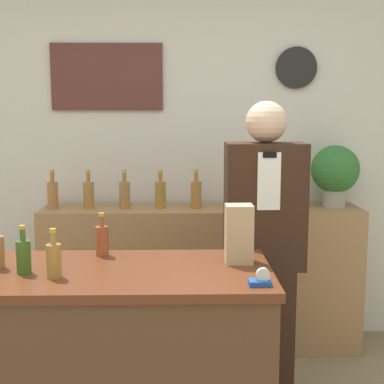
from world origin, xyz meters
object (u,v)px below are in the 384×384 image
at_px(shopkeeper, 263,256).
at_px(potted_plant, 335,171).
at_px(tape_dispenser, 261,280).
at_px(paper_bag, 239,234).

height_order(shopkeeper, potted_plant, shopkeeper).
relative_size(potted_plant, tape_dispenser, 4.68).
xyz_separation_m(shopkeeper, paper_bag, (-0.19, -0.46, 0.23)).
distance_m(shopkeeper, tape_dispenser, 0.81).
bearing_deg(shopkeeper, potted_plant, 50.50).
height_order(potted_plant, tape_dispenser, potted_plant).
distance_m(potted_plant, tape_dispenser, 1.69).
distance_m(shopkeeper, potted_plant, 1.00).
bearing_deg(paper_bag, shopkeeper, 67.85).
bearing_deg(shopkeeper, paper_bag, -112.15).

